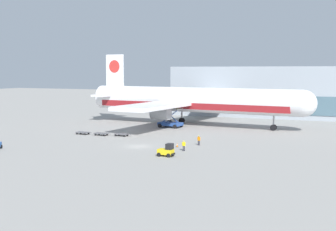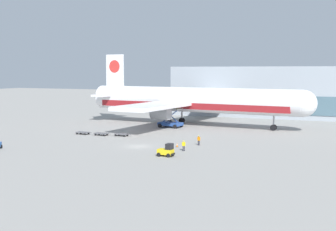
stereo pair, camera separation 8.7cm
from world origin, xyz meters
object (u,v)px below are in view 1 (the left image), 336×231
Objects in this scene: scissor_lift_loader at (170,119)px; baggage_tug_foreground at (167,151)px; airplane_main at (188,101)px; ground_crew_far at (199,139)px; baggage_dolly_second at (101,133)px; ground_crew_near at (184,145)px; traffic_cone_near at (177,145)px; baggage_dolly_lead at (83,132)px; baggage_dolly_third at (122,134)px.

baggage_tug_foreground is (13.50, -33.30, -1.00)m from scissor_lift_loader.
ground_crew_far is (12.28, -27.16, -4.81)m from airplane_main.
baggage_tug_foreground is (11.29, -38.92, -4.96)m from airplane_main.
baggage_dolly_second is 2.17× the size of ground_crew_near.
scissor_lift_loader is (-2.21, -5.62, -3.97)m from airplane_main.
scissor_lift_loader is 3.13× the size of ground_crew_far.
scissor_lift_loader is 3.17× the size of ground_crew_near.
airplane_main is 40.83m from baggage_tug_foreground.
baggage_dolly_second is at bearing 145.13° from baggage_tug_foreground.
airplane_main reaches higher than ground_crew_near.
baggage_dolly_second is 5.22× the size of traffic_cone_near.
ground_crew_far is (26.39, -3.83, 0.64)m from baggage_dolly_lead.
ground_crew_far is at bearing -4.26° from baggage_dolly_lead.
ground_crew_far is at bearing -103.14° from ground_crew_near.
baggage_dolly_lead is at bearing -31.63° from ground_crew_near.
ground_crew_far is at bearing 48.29° from traffic_cone_near.
baggage_dolly_lead is 28.00m from ground_crew_near.
airplane_main reaches higher than ground_crew_far.
airplane_main is 30.19m from ground_crew_far.
ground_crew_far is (0.98, 11.76, 0.15)m from baggage_tug_foreground.
traffic_cone_near reaches higher than baggage_dolly_second.
baggage_tug_foreground is 8.84m from traffic_cone_near.
ground_crew_near reaches higher than baggage_dolly_second.
scissor_lift_loader is 27.34m from traffic_cone_near.
baggage_dolly_third is at bearing 137.56° from baggage_tug_foreground.
airplane_main is at bearing -58.65° from ground_crew_far.
traffic_cone_near is at bearing -23.37° from baggage_dolly_third.
scissor_lift_loader reaches higher than baggage_dolly_lead.
baggage_tug_foreground is at bearing -68.36° from airplane_main.
ground_crew_far is at bearing -50.62° from scissor_lift_loader.
baggage_dolly_third is (-5.62, -22.47, -5.45)m from airplane_main.
scissor_lift_loader reaches higher than ground_crew_near.
ground_crew_far reaches higher than ground_crew_near.
airplane_main is 80.86× the size of traffic_cone_near.
baggage_tug_foreground is 3.48× the size of traffic_cone_near.
baggage_dolly_third is at bearing 152.63° from traffic_cone_near.
airplane_main is 25.80m from baggage_dolly_second.
baggage_dolly_lead is 1.00× the size of baggage_dolly_third.
baggage_dolly_lead is at bearing -174.71° from baggage_dolly_second.
baggage_dolly_second is (-9.79, -23.24, -5.45)m from airplane_main.
baggage_dolly_lead is at bearing -115.71° from airplane_main.
baggage_dolly_third is 2.15× the size of ground_crew_far.
ground_crew_far is (22.07, -3.92, 0.64)m from baggage_dolly_second.
scissor_lift_loader is at bearing -73.36° from ground_crew_near.
airplane_main is at bearing 79.95° from baggage_dolly_third.
baggage_dolly_lead is 24.60m from traffic_cone_near.
ground_crew_near is 4.12m from traffic_cone_near.
baggage_dolly_lead is at bearing -170.19° from baggage_dolly_third.
ground_crew_far is at bearing -6.09° from baggage_dolly_second.
traffic_cone_near is (11.70, -24.67, -1.52)m from scissor_lift_loader.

